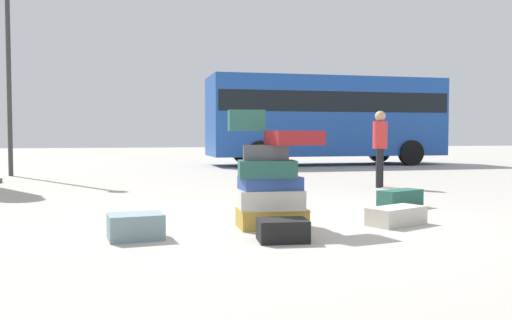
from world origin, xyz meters
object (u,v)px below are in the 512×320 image
object	(u,v)px
suitcase_teal_left_side	(400,199)
parked_bus	(326,115)
suitcase_slate_foreground_far	(136,226)
suitcase_maroon_right_side	(272,187)
suitcase_black_foreground_near	(283,230)
suitcase_tower	(271,181)
suitcase_cream_behind_tower	(396,216)
person_bearded_onlooker	(380,142)
lamp_post	(8,19)

from	to	relation	value
suitcase_teal_left_side	parked_bus	world-z (taller)	parked_bus
suitcase_slate_foreground_far	suitcase_maroon_right_side	world-z (taller)	suitcase_maroon_right_side
suitcase_black_foreground_near	suitcase_teal_left_side	world-z (taller)	suitcase_teal_left_side
suitcase_black_foreground_near	suitcase_tower	bearing A→B (deg)	89.65
suitcase_teal_left_side	parked_bus	bearing A→B (deg)	52.43
suitcase_cream_behind_tower	suitcase_black_foreground_near	distance (m)	1.77
suitcase_maroon_right_side	parked_bus	bearing A→B (deg)	43.26
suitcase_cream_behind_tower	suitcase_black_foreground_near	world-z (taller)	suitcase_black_foreground_near
suitcase_slate_foreground_far	suitcase_maroon_right_side	xyz separation A→B (m)	(2.04, 2.05, 0.18)
suitcase_black_foreground_near	person_bearded_onlooker	size ratio (longest dim) A/B	0.32
suitcase_slate_foreground_far	parked_bus	distance (m)	14.73
parked_bus	lamp_post	bearing A→B (deg)	-162.89
parked_bus	lamp_post	size ratio (longest dim) A/B	1.33
suitcase_slate_foreground_far	suitcase_teal_left_side	distance (m)	4.25
suitcase_maroon_right_side	suitcase_tower	bearing A→B (deg)	-127.83
parked_bus	lamp_post	world-z (taller)	lamp_post
person_bearded_onlooker	suitcase_black_foreground_near	bearing A→B (deg)	1.12
suitcase_cream_behind_tower	suitcase_tower	bearing A→B (deg)	150.45
suitcase_tower	person_bearded_onlooker	size ratio (longest dim) A/B	0.87
suitcase_tower	person_bearded_onlooker	xyz separation A→B (m)	(3.48, 4.27, 0.40)
suitcase_cream_behind_tower	parked_bus	bearing A→B (deg)	48.94
suitcase_slate_foreground_far	parked_bus	bearing A→B (deg)	54.72
person_bearded_onlooker	parked_bus	distance (m)	8.53
suitcase_tower	suitcase_maroon_right_side	size ratio (longest dim) A/B	2.23
suitcase_maroon_right_side	suitcase_black_foreground_near	distance (m)	2.57
suitcase_cream_behind_tower	suitcase_teal_left_side	bearing A→B (deg)	35.93
suitcase_maroon_right_side	suitcase_black_foreground_near	bearing A→B (deg)	-124.85
suitcase_tower	suitcase_cream_behind_tower	distance (m)	1.63
suitcase_maroon_right_side	lamp_post	xyz separation A→B (m)	(-5.23, 7.66, 3.86)
suitcase_tower	suitcase_black_foreground_near	size ratio (longest dim) A/B	2.75
suitcase_maroon_right_side	suitcase_teal_left_side	distance (m)	1.95
suitcase_tower	suitcase_cream_behind_tower	xyz separation A→B (m)	(1.56, -0.14, -0.45)
suitcase_slate_foreground_far	suitcase_maroon_right_side	bearing A→B (deg)	38.09
suitcase_tower	lamp_post	size ratio (longest dim) A/B	0.22
suitcase_black_foreground_near	parked_bus	size ratio (longest dim) A/B	0.06
suitcase_maroon_right_side	person_bearded_onlooker	xyz separation A→B (m)	(3.01, 2.56, 0.64)
suitcase_black_foreground_near	person_bearded_onlooker	distance (m)	6.25
suitcase_tower	suitcase_black_foreground_near	world-z (taller)	suitcase_tower
suitcase_teal_left_side	lamp_post	size ratio (longest dim) A/B	0.11
suitcase_black_foreground_near	suitcase_teal_left_side	xyz separation A→B (m)	(2.44, 2.08, 0.02)
suitcase_cream_behind_tower	lamp_post	size ratio (longest dim) A/B	0.12
suitcase_cream_behind_tower	suitcase_black_foreground_near	bearing A→B (deg)	177.57
parked_bus	suitcase_cream_behind_tower	bearing A→B (deg)	-106.99
parked_bus	suitcase_black_foreground_near	bearing A→B (deg)	-112.49
suitcase_maroon_right_side	suitcase_teal_left_side	bearing A→B (deg)	-35.24
suitcase_maroon_right_side	parked_bus	world-z (taller)	parked_bus
suitcase_maroon_right_side	person_bearded_onlooker	size ratio (longest dim) A/B	0.39
person_bearded_onlooker	suitcase_teal_left_side	bearing A→B (deg)	15.72
suitcase_tower	suitcase_maroon_right_side	distance (m)	1.78
suitcase_maroon_right_side	lamp_post	distance (m)	10.05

